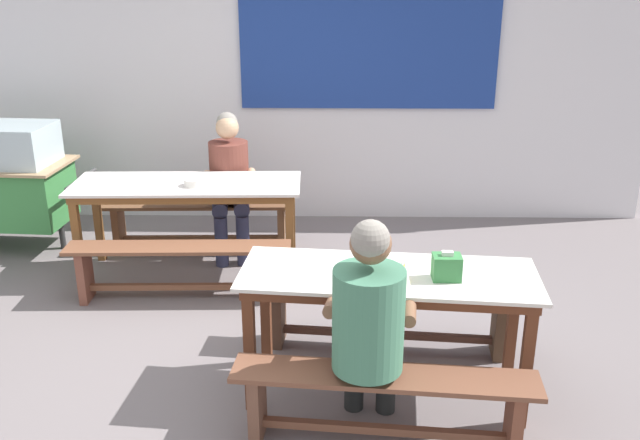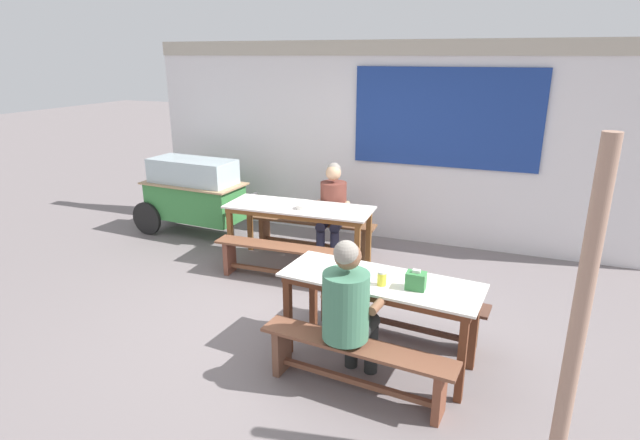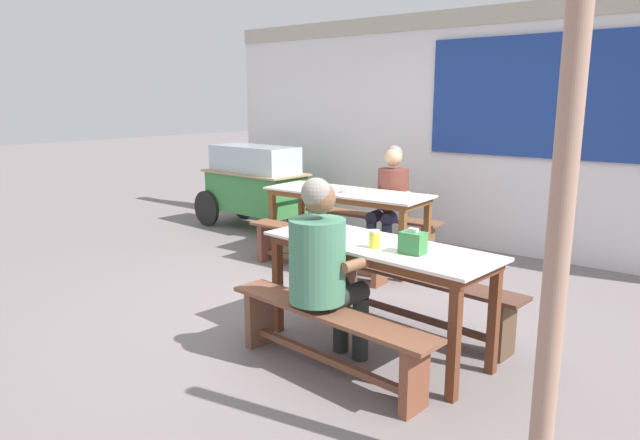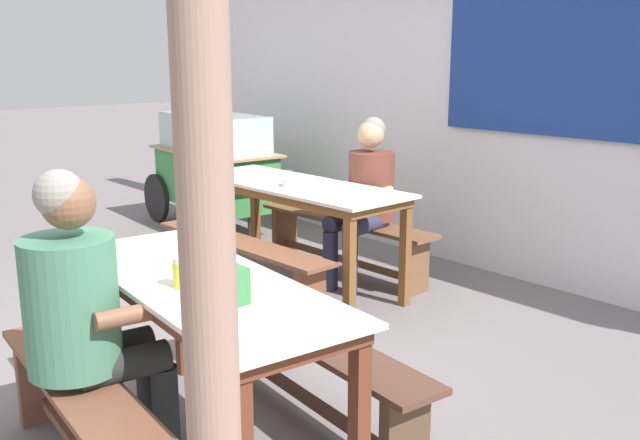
# 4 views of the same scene
# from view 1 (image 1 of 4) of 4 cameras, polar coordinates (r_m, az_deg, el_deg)

# --- Properties ---
(ground_plane) EXTENTS (40.00, 40.00, 0.00)m
(ground_plane) POSITION_cam_1_polar(r_m,az_deg,el_deg) (4.65, -5.06, -10.49)
(ground_plane) COLOR slate
(backdrop_wall) EXTENTS (7.08, 0.23, 2.73)m
(backdrop_wall) POSITION_cam_1_polar(r_m,az_deg,el_deg) (6.72, -2.84, 12.11)
(backdrop_wall) COLOR silver
(backdrop_wall) RESTS_ON ground_plane
(dining_table_far) EXTENTS (1.82, 0.71, 0.77)m
(dining_table_far) POSITION_cam_1_polar(r_m,az_deg,el_deg) (5.57, -10.97, 2.28)
(dining_table_far) COLOR silver
(dining_table_far) RESTS_ON ground_plane
(dining_table_near) EXTENTS (1.71, 0.75, 0.77)m
(dining_table_near) POSITION_cam_1_polar(r_m,az_deg,el_deg) (3.89, 5.66, -5.53)
(dining_table_near) COLOR silver
(dining_table_near) RESTS_ON ground_plane
(bench_far_back) EXTENTS (1.69, 0.33, 0.44)m
(bench_far_back) POSITION_cam_1_polar(r_m,az_deg,el_deg) (6.17, -9.96, 0.20)
(bench_far_back) COLOR brown
(bench_far_back) RESTS_ON ground_plane
(bench_far_front) EXTENTS (1.68, 0.31, 0.44)m
(bench_far_front) POSITION_cam_1_polar(r_m,az_deg,el_deg) (5.25, -11.60, -3.56)
(bench_far_front) COLOR brown
(bench_far_front) RESTS_ON ground_plane
(bench_near_back) EXTENTS (1.68, 0.41, 0.44)m
(bench_near_back) POSITION_cam_1_polar(r_m,az_deg,el_deg) (4.51, 5.60, -7.29)
(bench_near_back) COLOR brown
(bench_near_back) RESTS_ON ground_plane
(bench_near_front) EXTENTS (1.58, 0.40, 0.44)m
(bench_near_front) POSITION_cam_1_polar(r_m,az_deg,el_deg) (3.65, 5.30, -14.55)
(bench_near_front) COLOR brown
(bench_near_front) RESTS_ON ground_plane
(person_center_facing) EXTENTS (0.49, 0.60, 1.24)m
(person_center_facing) POSITION_cam_1_polar(r_m,az_deg,el_deg) (5.94, -7.52, 3.59)
(person_center_facing) COLOR #2F324F
(person_center_facing) RESTS_ON ground_plane
(person_near_front) EXTENTS (0.50, 0.56, 1.27)m
(person_near_front) POSITION_cam_1_polar(r_m,az_deg,el_deg) (3.48, 4.09, -8.18)
(person_near_front) COLOR #242727
(person_near_front) RESTS_ON ground_plane
(tissue_box) EXTENTS (0.15, 0.12, 0.16)m
(tissue_box) POSITION_cam_1_polar(r_m,az_deg,el_deg) (3.79, 10.47, -3.86)
(tissue_box) COLOR #388043
(tissue_box) RESTS_ON dining_table_near
(condiment_jar) EXTENTS (0.07, 0.07, 0.12)m
(condiment_jar) POSITION_cam_1_polar(r_m,az_deg,el_deg) (3.73, 6.47, -4.24)
(condiment_jar) COLOR yellow
(condiment_jar) RESTS_ON dining_table_near
(soup_bowl) EXTENTS (0.16, 0.16, 0.05)m
(soup_bowl) POSITION_cam_1_polar(r_m,az_deg,el_deg) (5.45, -10.38, 3.10)
(soup_bowl) COLOR silver
(soup_bowl) RESTS_ON dining_table_far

